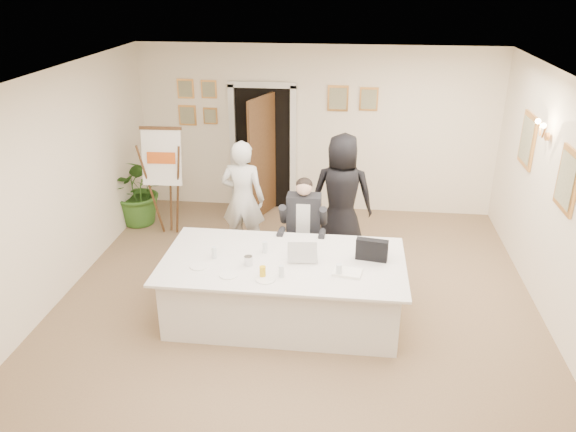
{
  "coord_description": "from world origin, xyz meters",
  "views": [
    {
      "loc": [
        0.61,
        -5.71,
        3.85
      ],
      "look_at": [
        -0.13,
        0.6,
        1.08
      ],
      "focal_mm": 35.0,
      "sensor_mm": 36.0,
      "label": 1
    }
  ],
  "objects_px": {
    "conference_table": "(283,288)",
    "oj_glass": "(263,272)",
    "flip_chart": "(166,187)",
    "potted_palm": "(139,189)",
    "standing_man": "(243,199)",
    "paper_stack": "(347,272)",
    "laptop_bag": "(372,250)",
    "seated_man": "(303,228)",
    "steel_jug": "(248,261)",
    "standing_woman": "(342,196)",
    "laptop": "(303,248)"
  },
  "relations": [
    {
      "from": "laptop",
      "to": "laptop_bag",
      "type": "height_order",
      "value": "laptop"
    },
    {
      "from": "potted_palm",
      "to": "standing_man",
      "type": "bearing_deg",
      "value": -25.35
    },
    {
      "from": "standing_woman",
      "to": "potted_palm",
      "type": "height_order",
      "value": "standing_woman"
    },
    {
      "from": "laptop_bag",
      "to": "conference_table",
      "type": "bearing_deg",
      "value": -163.34
    },
    {
      "from": "seated_man",
      "to": "potted_palm",
      "type": "bearing_deg",
      "value": 165.18
    },
    {
      "from": "flip_chart",
      "to": "potted_palm",
      "type": "bearing_deg",
      "value": 148.62
    },
    {
      "from": "flip_chart",
      "to": "standing_woman",
      "type": "xyz_separation_m",
      "value": [
        2.72,
        -0.34,
        0.11
      ]
    },
    {
      "from": "conference_table",
      "to": "flip_chart",
      "type": "height_order",
      "value": "flip_chart"
    },
    {
      "from": "laptop_bag",
      "to": "paper_stack",
      "type": "bearing_deg",
      "value": -116.71
    },
    {
      "from": "standing_woman",
      "to": "potted_palm",
      "type": "bearing_deg",
      "value": -9.23
    },
    {
      "from": "standing_man",
      "to": "paper_stack",
      "type": "bearing_deg",
      "value": 133.07
    },
    {
      "from": "standing_man",
      "to": "laptop",
      "type": "xyz_separation_m",
      "value": [
        1.01,
        -1.52,
        0.05
      ]
    },
    {
      "from": "paper_stack",
      "to": "steel_jug",
      "type": "relative_size",
      "value": 2.84
    },
    {
      "from": "seated_man",
      "to": "potted_palm",
      "type": "relative_size",
      "value": 1.21
    },
    {
      "from": "seated_man",
      "to": "flip_chart",
      "type": "distance_m",
      "value": 2.49
    },
    {
      "from": "oj_glass",
      "to": "potted_palm",
      "type": "bearing_deg",
      "value": 130.71
    },
    {
      "from": "standing_man",
      "to": "laptop_bag",
      "type": "distance_m",
      "value": 2.32
    },
    {
      "from": "standing_man",
      "to": "conference_table",
      "type": "bearing_deg",
      "value": 119.36
    },
    {
      "from": "standing_man",
      "to": "laptop_bag",
      "type": "xyz_separation_m",
      "value": [
        1.8,
        -1.46,
        0.04
      ]
    },
    {
      "from": "standing_man",
      "to": "seated_man",
      "type": "bearing_deg",
      "value": 152.36
    },
    {
      "from": "seated_man",
      "to": "potted_palm",
      "type": "height_order",
      "value": "seated_man"
    },
    {
      "from": "standing_man",
      "to": "standing_woman",
      "type": "relative_size",
      "value": 0.96
    },
    {
      "from": "conference_table",
      "to": "laptop_bag",
      "type": "bearing_deg",
      "value": 7.05
    },
    {
      "from": "flip_chart",
      "to": "laptop",
      "type": "relative_size",
      "value": 4.79
    },
    {
      "from": "steel_jug",
      "to": "standing_man",
      "type": "bearing_deg",
      "value": 102.85
    },
    {
      "from": "seated_man",
      "to": "standing_man",
      "type": "bearing_deg",
      "value": 161.52
    },
    {
      "from": "conference_table",
      "to": "potted_palm",
      "type": "relative_size",
      "value": 2.39
    },
    {
      "from": "standing_woman",
      "to": "laptop",
      "type": "height_order",
      "value": "standing_woman"
    },
    {
      "from": "standing_woman",
      "to": "potted_palm",
      "type": "xyz_separation_m",
      "value": [
        -3.3,
        0.7,
        -0.32
      ]
    },
    {
      "from": "oj_glass",
      "to": "conference_table",
      "type": "bearing_deg",
      "value": 67.73
    },
    {
      "from": "conference_table",
      "to": "oj_glass",
      "type": "distance_m",
      "value": 0.64
    },
    {
      "from": "laptop",
      "to": "laptop_bag",
      "type": "bearing_deg",
      "value": -1.15
    },
    {
      "from": "flip_chart",
      "to": "steel_jug",
      "type": "height_order",
      "value": "flip_chart"
    },
    {
      "from": "standing_woman",
      "to": "laptop_bag",
      "type": "xyz_separation_m",
      "value": [
        0.4,
        -1.66,
        -0.0
      ]
    },
    {
      "from": "conference_table",
      "to": "seated_man",
      "type": "relative_size",
      "value": 1.98
    },
    {
      "from": "laptop_bag",
      "to": "paper_stack",
      "type": "xyz_separation_m",
      "value": [
        -0.27,
        -0.37,
        -0.11
      ]
    },
    {
      "from": "standing_man",
      "to": "paper_stack",
      "type": "xyz_separation_m",
      "value": [
        1.53,
        -1.83,
        -0.07
      ]
    },
    {
      "from": "conference_table",
      "to": "standing_man",
      "type": "height_order",
      "value": "standing_man"
    },
    {
      "from": "potted_palm",
      "to": "laptop_bag",
      "type": "distance_m",
      "value": 4.4
    },
    {
      "from": "oj_glass",
      "to": "steel_jug",
      "type": "height_order",
      "value": "oj_glass"
    },
    {
      "from": "laptop",
      "to": "oj_glass",
      "type": "distance_m",
      "value": 0.64
    },
    {
      "from": "standing_woman",
      "to": "steel_jug",
      "type": "bearing_deg",
      "value": 65.72
    },
    {
      "from": "seated_man",
      "to": "laptop",
      "type": "distance_m",
      "value": 0.99
    },
    {
      "from": "conference_table",
      "to": "standing_man",
      "type": "relative_size",
      "value": 1.63
    },
    {
      "from": "standing_man",
      "to": "steel_jug",
      "type": "bearing_deg",
      "value": 106.09
    },
    {
      "from": "standing_man",
      "to": "potted_palm",
      "type": "xyz_separation_m",
      "value": [
        -1.9,
        0.9,
        -0.27
      ]
    },
    {
      "from": "seated_man",
      "to": "flip_chart",
      "type": "relative_size",
      "value": 0.83
    },
    {
      "from": "standing_woman",
      "to": "paper_stack",
      "type": "distance_m",
      "value": 2.04
    },
    {
      "from": "seated_man",
      "to": "steel_jug",
      "type": "relative_size",
      "value": 12.92
    },
    {
      "from": "standing_man",
      "to": "standing_woman",
      "type": "bearing_deg",
      "value": -168.63
    }
  ]
}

